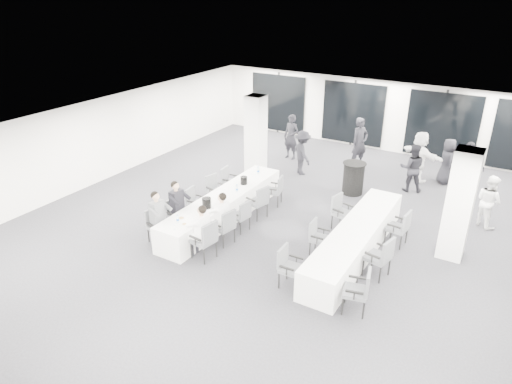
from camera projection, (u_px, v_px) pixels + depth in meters
room at (331, 176)px, 12.51m from camera, size 14.04×16.04×2.84m
column_left at (256, 135)px, 15.86m from camera, size 0.60×0.60×2.80m
column_right at (459, 205)px, 10.87m from camera, size 0.60×0.60×2.80m
banquet_table_main at (224, 207)px, 13.06m from camera, size 0.90×5.00×0.75m
banquet_table_side at (355, 241)px, 11.35m from camera, size 0.90×5.00×0.75m
cocktail_table at (353, 178)px, 14.63m from camera, size 0.75×0.75×1.04m
chair_main_left_near at (156, 223)px, 11.90m from camera, size 0.50×0.55×0.90m
chair_main_left_second at (175, 212)px, 12.51m from camera, size 0.50×0.53×0.86m
chair_main_left_mid at (194, 201)px, 13.16m from camera, size 0.48×0.53×0.88m
chair_main_left_fourth at (214, 188)px, 13.93m from camera, size 0.56×0.59×0.92m
chair_main_left_far at (229, 179)px, 14.54m from camera, size 0.51×0.55×0.91m
chair_main_right_near at (206, 238)px, 11.05m from camera, size 0.59×0.63×1.04m
chair_main_right_second at (225, 225)px, 11.72m from camera, size 0.58×0.61×0.98m
chair_main_right_mid at (242, 214)px, 12.36m from camera, size 0.52×0.56×0.90m
chair_main_right_fourth at (259, 200)px, 13.05m from camera, size 0.60×0.63×0.98m
chair_main_right_far at (276, 189)px, 13.86m from camera, size 0.55×0.58×0.92m
chair_side_left_near at (288, 265)px, 10.08m from camera, size 0.50×0.56×0.96m
chair_side_left_mid at (317, 235)px, 11.32m from camera, size 0.48×0.53×0.90m
chair_side_left_far at (341, 210)px, 12.52m from camera, size 0.58×0.61×0.97m
chair_side_right_near at (360, 289)px, 9.25m from camera, size 0.60×0.63×0.99m
chair_side_right_mid at (381, 255)px, 10.35m from camera, size 0.61×0.65×1.03m
chair_side_right_far at (401, 226)px, 11.66m from camera, size 0.55×0.59×0.98m
seated_guest_a at (159, 214)px, 11.70m from camera, size 0.50×0.38×1.44m
seated_guest_b at (179, 203)px, 12.30m from camera, size 0.50×0.38×1.44m
seated_guest_c at (200, 228)px, 11.05m from camera, size 0.50×0.38×1.44m
seated_guest_d at (220, 214)px, 11.70m from camera, size 0.50×0.38×1.44m
standing_guest_a at (360, 140)px, 16.56m from camera, size 0.93×0.98×2.10m
standing_guest_b at (412, 165)px, 14.66m from camera, size 1.00×0.79×1.81m
standing_guest_c at (303, 150)px, 16.00m from camera, size 1.26×1.21×1.79m
standing_guest_d at (468, 166)px, 14.32m from camera, size 1.34×1.05×2.01m
standing_guest_e at (447, 158)px, 15.25m from camera, size 0.87×1.00×1.77m
standing_guest_f at (420, 153)px, 15.44m from camera, size 1.92×1.46×1.97m
standing_guest_g at (291, 134)px, 17.42m from camera, size 0.79×0.67×1.96m
standing_guest_h at (489, 198)px, 12.54m from camera, size 0.94×0.91×1.70m
ice_bucket_near at (207, 203)px, 12.14m from camera, size 0.24×0.24×0.28m
ice_bucket_far at (244, 180)px, 13.59m from camera, size 0.21×0.21×0.24m
water_bottle_a at (178, 219)px, 11.39m from camera, size 0.07×0.07×0.21m
water_bottle_b at (237, 188)px, 13.07m from camera, size 0.07×0.07×0.22m
water_bottle_c at (258, 170)px, 14.32m from camera, size 0.07×0.07×0.23m
plate_a at (181, 218)px, 11.63m from camera, size 0.22×0.22×0.03m
plate_b at (184, 224)px, 11.33m from camera, size 0.18×0.18×0.03m
plate_c at (220, 199)px, 12.63m from camera, size 0.22×0.22×0.03m
wine_glass at (174, 225)px, 11.05m from camera, size 0.07×0.07×0.18m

